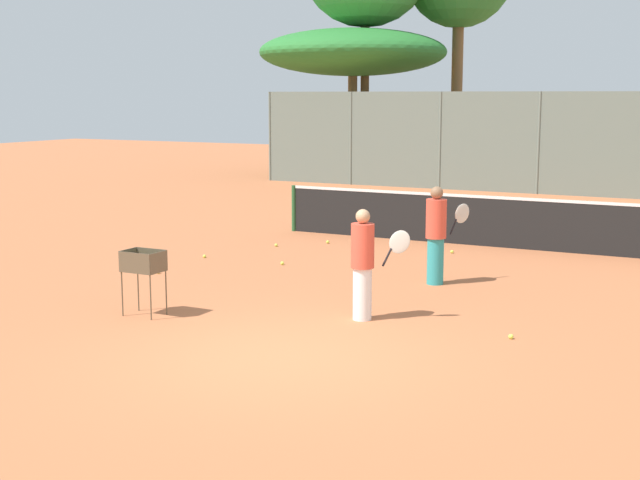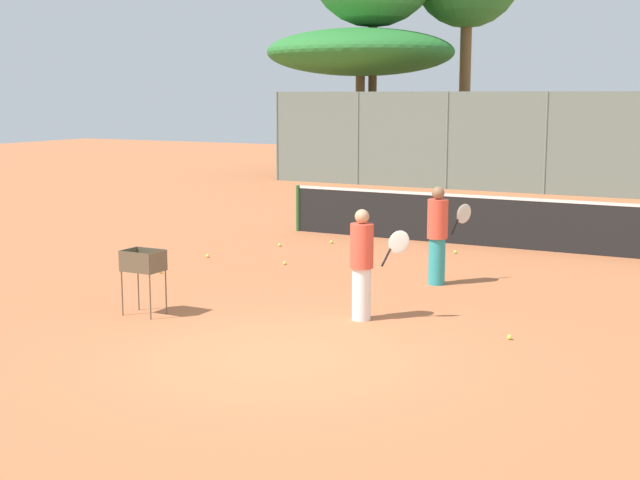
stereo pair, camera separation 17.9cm
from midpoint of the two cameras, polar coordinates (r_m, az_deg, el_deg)
The scene contains 16 objects.
ground_plane at distance 10.94m, azimuth -2.92°, elevation -7.49°, with size 80.00×80.00×0.00m, color #B7663D.
tennis_net at distance 18.90m, azimuth 10.81°, elevation 1.24°, with size 9.65×0.10×1.07m.
back_fence at distance 28.90m, azimuth 16.83°, elevation 5.87°, with size 23.18×0.08×3.25m.
tree_1 at distance 34.52m, azimuth 1.96°, elevation 11.89°, with size 7.12×7.12×5.62m.
player_white_outfit at distance 14.98m, azimuth 7.12°, elevation 0.38°, with size 0.60×0.77×1.65m.
player_red_cap at distance 12.52m, azimuth 2.38°, elevation -1.49°, with size 0.84×0.42×1.58m.
ball_cart at distance 13.04m, azimuth -11.62°, elevation -1.66°, with size 0.56×0.41×0.95m.
tennis_ball_0 at distance 18.07m, azimuth 8.17°, elevation -0.75°, with size 0.07×0.07×0.07m, color #D1E54C.
tennis_ball_1 at distance 16.13m, azimuth -10.63°, elevation -2.02°, with size 0.07×0.07×0.07m, color #D1E54C.
tennis_ball_2 at distance 19.06m, azimuth 0.23°, elevation -0.12°, with size 0.07×0.07×0.07m, color #D1E54C.
tennis_ball_3 at distance 16.69m, azimuth -2.74°, elevation -1.49°, with size 0.07×0.07×0.07m, color #D1E54C.
tennis_ball_5 at distance 17.54m, azimuth -7.70°, elevation -1.04°, with size 0.07×0.07×0.07m, color #D1E54C.
tennis_ball_6 at distance 11.94m, azimuth 11.70°, elevation -6.07°, with size 0.07×0.07×0.07m, color #D1E54C.
tennis_ball_7 at distance 18.69m, azimuth -3.10°, elevation -0.33°, with size 0.07×0.07×0.07m, color #D1E54C.
tennis_ball_8 at distance 19.40m, azimuth 2.38°, elevation 0.03°, with size 0.07×0.07×0.07m, color #D1E54C.
parked_car at distance 34.36m, azimuth 10.30°, elevation 5.00°, with size 4.20×1.70×1.60m.
Camera 1 is at (5.21, -9.08, 3.16)m, focal length 50.00 mm.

